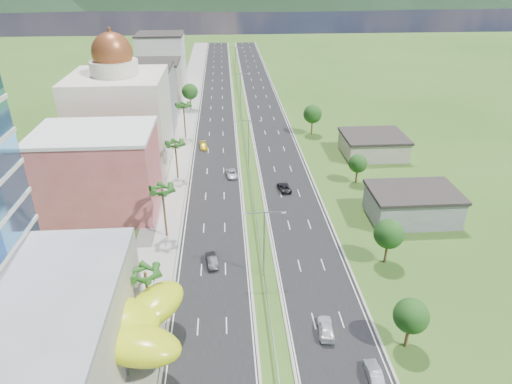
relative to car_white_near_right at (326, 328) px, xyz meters
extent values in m
plane|color=#2D5119|center=(-6.77, 2.15, -0.83)|extent=(500.00, 500.00, 0.00)
cube|color=black|center=(-14.27, 92.15, -0.81)|extent=(11.00, 260.00, 0.04)
cube|color=black|center=(0.73, 92.15, -0.81)|extent=(11.00, 260.00, 0.04)
cube|color=gray|center=(-23.77, 92.15, -0.77)|extent=(7.00, 260.00, 0.12)
cube|color=gray|center=(-6.77, 74.15, -0.21)|extent=(0.08, 216.00, 0.28)
cube|color=gray|center=(-6.77, 176.15, -0.48)|extent=(0.10, 0.12, 0.70)
cylinder|color=gray|center=(-6.77, 12.15, 4.67)|extent=(0.20, 0.20, 11.00)
cube|color=gray|center=(-8.21, 12.15, 9.97)|extent=(2.88, 0.12, 0.12)
cube|color=gray|center=(-5.33, 12.15, 9.97)|extent=(2.88, 0.12, 0.12)
cube|color=silver|center=(-9.49, 12.15, 9.87)|extent=(0.60, 0.25, 0.18)
cube|color=silver|center=(-4.05, 12.15, 9.87)|extent=(0.60, 0.25, 0.18)
cylinder|color=gray|center=(-6.77, 52.15, 4.67)|extent=(0.20, 0.20, 11.00)
cube|color=gray|center=(-8.21, 52.15, 9.97)|extent=(2.88, 0.12, 0.12)
cube|color=gray|center=(-5.33, 52.15, 9.97)|extent=(2.88, 0.12, 0.12)
cube|color=silver|center=(-9.49, 52.15, 9.87)|extent=(0.60, 0.25, 0.18)
cube|color=silver|center=(-4.05, 52.15, 9.87)|extent=(0.60, 0.25, 0.18)
cylinder|color=gray|center=(-6.77, 97.15, 4.67)|extent=(0.20, 0.20, 11.00)
cube|color=gray|center=(-8.21, 97.15, 9.97)|extent=(2.88, 0.12, 0.12)
cube|color=gray|center=(-5.33, 97.15, 9.97)|extent=(2.88, 0.12, 0.12)
cube|color=silver|center=(-9.49, 97.15, 9.87)|extent=(0.60, 0.25, 0.18)
cube|color=silver|center=(-4.05, 97.15, 9.87)|extent=(0.60, 0.25, 0.18)
cylinder|color=gray|center=(-6.77, 142.15, 4.67)|extent=(0.20, 0.20, 11.00)
cube|color=gray|center=(-8.21, 142.15, 9.97)|extent=(2.88, 0.12, 0.12)
cube|color=gray|center=(-5.33, 142.15, 9.97)|extent=(2.88, 0.12, 0.12)
cube|color=silver|center=(-9.49, 142.15, 9.87)|extent=(0.60, 0.25, 0.18)
cube|color=silver|center=(-4.05, 142.15, 9.87)|extent=(0.60, 0.25, 0.18)
cylinder|color=gray|center=(-30.77, 0.15, 1.17)|extent=(0.50, 0.50, 4.00)
cylinder|color=gray|center=(-23.77, -4.85, 1.17)|extent=(0.50, 0.50, 4.00)
cylinder|color=gray|center=(-21.77, 0.15, 1.17)|extent=(0.50, 0.50, 4.00)
cube|color=#B7514B|center=(-34.77, 34.15, 6.67)|extent=(20.00, 15.00, 15.00)
cube|color=beige|center=(-34.77, 57.15, 9.17)|extent=(20.00, 20.00, 20.00)
cylinder|color=beige|center=(-34.77, 57.15, 20.67)|extent=(10.00, 10.00, 3.00)
sphere|color=brown|center=(-34.77, 57.15, 23.67)|extent=(8.40, 8.40, 8.40)
cube|color=gray|center=(-33.77, 82.15, 7.17)|extent=(16.00, 15.00, 16.00)
cube|color=#A19685|center=(-33.77, 104.15, 5.67)|extent=(16.00, 15.00, 13.00)
cube|color=silver|center=(-33.77, 127.15, 8.17)|extent=(16.00, 15.00, 18.00)
cube|color=gray|center=(21.23, 27.15, 1.67)|extent=(15.00, 10.00, 5.00)
cube|color=#A19685|center=(23.23, 57.15, 1.37)|extent=(14.00, 12.00, 4.40)
cylinder|color=#47301C|center=(-22.27, 4.15, 2.92)|extent=(0.36, 0.36, 7.50)
cylinder|color=#47301C|center=(-22.27, 24.15, 3.67)|extent=(0.36, 0.36, 9.00)
cylinder|color=#47301C|center=(-22.27, 47.15, 3.17)|extent=(0.36, 0.36, 8.00)
cylinder|color=#47301C|center=(-22.27, 72.15, 3.57)|extent=(0.36, 0.36, 8.80)
cylinder|color=#47301C|center=(-22.27, 97.15, 1.62)|extent=(0.40, 0.40, 4.90)
sphere|color=#204D18|center=(-22.27, 97.15, 4.77)|extent=(4.90, 4.90, 4.90)
cylinder|color=#47301C|center=(9.23, -2.85, 1.27)|extent=(0.40, 0.40, 4.20)
sphere|color=#204D18|center=(9.23, -2.85, 3.97)|extent=(4.20, 4.20, 4.20)
cylinder|color=#47301C|center=(12.23, 14.15, 1.45)|extent=(0.40, 0.40, 4.55)
sphere|color=#204D18|center=(12.23, 14.15, 4.37)|extent=(4.55, 4.55, 4.55)
cylinder|color=#47301C|center=(15.23, 42.15, 1.10)|extent=(0.40, 0.40, 3.85)
sphere|color=#204D18|center=(15.23, 42.15, 3.57)|extent=(3.85, 3.85, 3.85)
cylinder|color=#47301C|center=(11.23, 72.15, 1.62)|extent=(0.40, 0.40, 4.90)
sphere|color=#204D18|center=(11.23, 72.15, 4.77)|extent=(4.90, 4.90, 4.90)
imported|color=black|center=(-14.52, 15.38, -0.08)|extent=(2.15, 4.46, 1.41)
imported|color=#AFB1B7|center=(-10.73, 47.04, -0.14)|extent=(2.76, 4.95, 1.31)
imported|color=yellow|center=(-17.30, 63.93, -0.16)|extent=(2.39, 4.55, 1.26)
imported|color=silver|center=(0.00, 0.00, 0.00)|extent=(2.28, 4.79, 1.58)
imported|color=#A6A9AE|center=(3.94, -7.19, -0.10)|extent=(1.56, 4.24, 1.39)
imported|color=black|center=(-0.25, 39.72, -0.14)|extent=(2.76, 4.93, 1.30)
camera|label=1|loc=(-11.77, -42.24, 41.26)|focal=32.00mm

